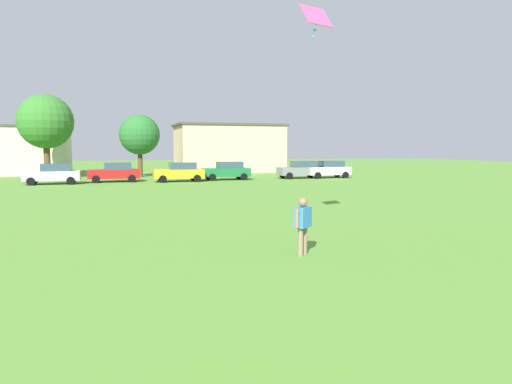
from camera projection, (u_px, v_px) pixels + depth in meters
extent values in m
plane|color=#568C33|center=(108.00, 194.00, 29.98)|extent=(160.00, 160.00, 0.00)
cylinder|color=#8C7259|center=(301.00, 242.00, 12.98)|extent=(0.15, 0.15, 0.79)
cylinder|color=#8C7259|center=(305.00, 240.00, 13.17)|extent=(0.15, 0.15, 0.79)
cube|color=#337FCC|center=(303.00, 217.00, 13.01)|extent=(0.59, 0.56, 0.56)
cylinder|color=#936B4C|center=(297.00, 218.00, 12.74)|extent=(0.11, 0.11, 0.52)
cylinder|color=#936B4C|center=(308.00, 215.00, 13.28)|extent=(0.11, 0.11, 0.52)
sphere|color=#936B4C|center=(303.00, 202.00, 12.97)|extent=(0.25, 0.25, 0.25)
cube|color=#F24C8C|center=(316.00, 16.00, 15.82)|extent=(1.22, 0.86, 0.71)
sphere|color=#3FBFE5|center=(316.00, 24.00, 15.85)|extent=(0.10, 0.10, 0.10)
sphere|color=#3FBFE5|center=(315.00, 30.00, 15.85)|extent=(0.10, 0.10, 0.10)
sphere|color=#3FBFE5|center=(313.00, 37.00, 15.86)|extent=(0.10, 0.10, 0.10)
cube|color=silver|center=(52.00, 176.00, 38.16)|extent=(4.30, 1.80, 0.76)
cube|color=#334756|center=(56.00, 167.00, 38.20)|extent=(2.24, 1.58, 0.60)
cylinder|color=black|center=(31.00, 181.00, 36.91)|extent=(0.64, 0.22, 0.64)
cylinder|color=black|center=(34.00, 180.00, 38.62)|extent=(0.64, 0.22, 0.64)
cylinder|color=black|center=(71.00, 181.00, 37.77)|extent=(0.64, 0.22, 0.64)
cylinder|color=black|center=(72.00, 179.00, 39.48)|extent=(0.64, 0.22, 0.64)
cube|color=red|center=(114.00, 174.00, 40.75)|extent=(4.30, 1.80, 0.76)
cube|color=#334756|center=(118.00, 166.00, 40.79)|extent=(2.24, 1.58, 0.60)
cylinder|color=black|center=(96.00, 179.00, 39.50)|extent=(0.64, 0.22, 0.64)
cylinder|color=black|center=(96.00, 178.00, 41.21)|extent=(0.64, 0.22, 0.64)
cylinder|color=black|center=(132.00, 179.00, 40.36)|extent=(0.64, 0.22, 0.64)
cylinder|color=black|center=(131.00, 177.00, 42.07)|extent=(0.64, 0.22, 0.64)
cube|color=yellow|center=(179.00, 174.00, 41.07)|extent=(4.30, 1.80, 0.76)
cube|color=#334756|center=(183.00, 166.00, 41.11)|extent=(2.24, 1.58, 0.60)
cylinder|color=black|center=(163.00, 179.00, 39.82)|extent=(0.64, 0.22, 0.64)
cylinder|color=black|center=(161.00, 178.00, 41.53)|extent=(0.64, 0.22, 0.64)
cylinder|color=black|center=(197.00, 178.00, 40.68)|extent=(0.64, 0.22, 0.64)
cylinder|color=black|center=(194.00, 177.00, 42.39)|extent=(0.64, 0.22, 0.64)
cube|color=#196B38|center=(226.00, 172.00, 43.34)|extent=(4.30, 1.80, 0.76)
cube|color=#334756|center=(230.00, 165.00, 43.37)|extent=(2.24, 1.58, 0.60)
cylinder|color=black|center=(212.00, 177.00, 42.09)|extent=(0.64, 0.22, 0.64)
cylinder|color=black|center=(208.00, 176.00, 43.80)|extent=(0.64, 0.22, 0.64)
cylinder|color=black|center=(244.00, 177.00, 42.95)|extent=(0.64, 0.22, 0.64)
cylinder|color=black|center=(239.00, 176.00, 44.66)|extent=(0.64, 0.22, 0.64)
cube|color=slate|center=(300.00, 171.00, 45.54)|extent=(4.30, 1.80, 0.76)
cube|color=#334756|center=(304.00, 164.00, 45.58)|extent=(2.24, 1.58, 0.60)
cylinder|color=black|center=(289.00, 176.00, 44.29)|extent=(0.64, 0.22, 0.64)
cylinder|color=black|center=(283.00, 175.00, 46.00)|extent=(0.64, 0.22, 0.64)
cylinder|color=black|center=(318.00, 175.00, 45.15)|extent=(0.64, 0.22, 0.64)
cylinder|color=black|center=(310.00, 174.00, 46.86)|extent=(0.64, 0.22, 0.64)
cube|color=white|center=(328.00, 171.00, 46.16)|extent=(4.30, 1.80, 0.76)
cube|color=#334756|center=(331.00, 164.00, 46.20)|extent=(2.24, 1.58, 0.60)
cylinder|color=black|center=(318.00, 175.00, 44.91)|extent=(0.64, 0.22, 0.64)
cylinder|color=black|center=(310.00, 174.00, 46.63)|extent=(0.64, 0.22, 0.64)
cylinder|color=black|center=(345.00, 175.00, 45.77)|extent=(0.64, 0.22, 0.64)
cylinder|color=black|center=(337.00, 174.00, 47.49)|extent=(0.64, 0.22, 0.64)
cylinder|color=brown|center=(47.00, 162.00, 44.75)|extent=(0.60, 0.60, 3.24)
sphere|color=#337528|center=(45.00, 121.00, 44.39)|extent=(5.11, 5.11, 5.11)
cylinder|color=brown|center=(140.00, 164.00, 47.62)|extent=(0.47, 0.47, 2.55)
sphere|color=#286B2D|center=(140.00, 135.00, 47.34)|extent=(4.02, 4.02, 4.02)
cube|color=beige|center=(21.00, 151.00, 51.29)|extent=(9.89, 6.26, 5.10)
cube|color=#4C4742|center=(20.00, 127.00, 51.04)|extent=(10.28, 6.51, 0.24)
cube|color=beige|center=(228.00, 149.00, 58.09)|extent=(12.35, 8.17, 5.54)
cube|color=#4C4742|center=(228.00, 125.00, 57.81)|extent=(12.84, 8.50, 0.24)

